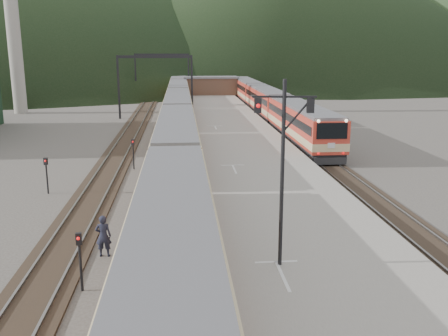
{
  "coord_description": "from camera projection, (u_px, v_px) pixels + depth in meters",
  "views": [
    {
      "loc": [
        0.37,
        -9.87,
        8.75
      ],
      "look_at": [
        2.79,
        18.25,
        2.0
      ],
      "focal_mm": 40.0,
      "sensor_mm": 36.0,
      "label": 1
    }
  ],
  "objects": [
    {
      "name": "track_main",
      "position": [
        178.0,
        137.0,
        50.31
      ],
      "size": [
        2.6,
        200.0,
        0.23
      ],
      "color": "black",
      "rests_on": "ground"
    },
    {
      "name": "track_far",
      "position": [
        128.0,
        138.0,
        49.9
      ],
      "size": [
        2.6,
        200.0,
        0.23
      ],
      "color": "black",
      "rests_on": "ground"
    },
    {
      "name": "track_second",
      "position": [
        290.0,
        136.0,
        51.27
      ],
      "size": [
        2.6,
        200.0,
        0.23
      ],
      "color": "black",
      "rests_on": "ground"
    },
    {
      "name": "platform",
      "position": [
        235.0,
        136.0,
        48.74
      ],
      "size": [
        8.0,
        100.0,
        1.0
      ],
      "primitive_type": "cube",
      "color": "gray",
      "rests_on": "ground"
    },
    {
      "name": "gantry_near",
      "position": [
        155.0,
        75.0,
        63.33
      ],
      "size": [
        9.55,
        0.25,
        8.0
      ],
      "color": "black",
      "rests_on": "ground"
    },
    {
      "name": "gantry_far",
      "position": [
        162.0,
        67.0,
        87.55
      ],
      "size": [
        9.55,
        0.25,
        8.0
      ],
      "color": "black",
      "rests_on": "ground"
    },
    {
      "name": "smokestack",
      "position": [
        11.0,
        1.0,
        66.33
      ],
      "size": [
        1.8,
        1.8,
        30.0
      ],
      "primitive_type": "cylinder",
      "color": "#9E998E",
      "rests_on": "ground"
    },
    {
      "name": "station_shed",
      "position": [
        211.0,
        85.0,
        87.02
      ],
      "size": [
        9.4,
        4.4,
        3.1
      ],
      "color": "brown",
      "rests_on": "platform"
    },
    {
      "name": "hill_c",
      "position": [
        430.0,
        11.0,
        218.41
      ],
      "size": [
        160.0,
        160.0,
        50.0
      ],
      "primitive_type": "cone",
      "color": "#253F1F",
      "rests_on": "ground"
    },
    {
      "name": "main_train",
      "position": [
        178.0,
        110.0,
        56.56
      ],
      "size": [
        2.94,
        100.7,
        3.58
      ],
      "color": "#D5BC88",
      "rests_on": "track_main"
    },
    {
      "name": "second_train",
      "position": [
        266.0,
        102.0,
        65.5
      ],
      "size": [
        2.85,
        58.43,
        3.48
      ],
      "color": "red",
      "rests_on": "track_second"
    },
    {
      "name": "signal_mast",
      "position": [
        283.0,
        155.0,
        17.45
      ],
      "size": [
        2.19,
        0.4,
        6.76
      ],
      "color": "black",
      "rests_on": "platform"
    },
    {
      "name": "short_signal_a",
      "position": [
        80.0,
        254.0,
        18.2
      ],
      "size": [
        0.24,
        0.19,
        2.27
      ],
      "color": "black",
      "rests_on": "ground"
    },
    {
      "name": "short_signal_b",
      "position": [
        133.0,
        150.0,
        36.92
      ],
      "size": [
        0.25,
        0.21,
        2.27
      ],
      "color": "black",
      "rests_on": "ground"
    },
    {
      "name": "short_signal_c",
      "position": [
        46.0,
        171.0,
        30.64
      ],
      "size": [
        0.25,
        0.21,
        2.27
      ],
      "color": "black",
      "rests_on": "ground"
    },
    {
      "name": "worker",
      "position": [
        103.0,
        236.0,
        21.42
      ],
      "size": [
        0.68,
        0.45,
        1.85
      ],
      "primitive_type": "imported",
      "rotation": [
        0.0,
        0.0,
        3.13
      ],
      "color": "#1F2131",
      "rests_on": "ground"
    }
  ]
}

